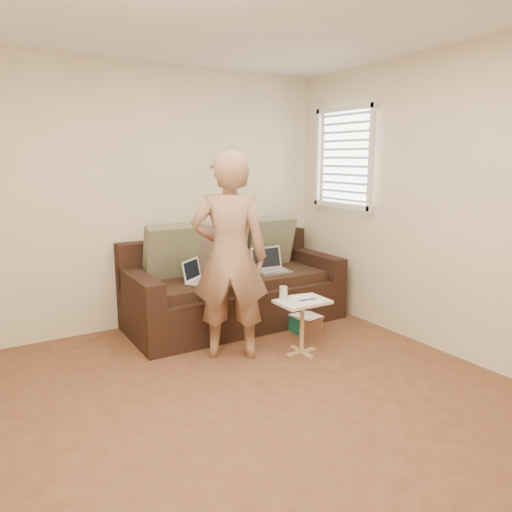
# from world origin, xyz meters

# --- Properties ---
(floor) EXTENTS (4.50, 4.50, 0.00)m
(floor) POSITION_xyz_m (0.00, 0.00, 0.00)
(floor) COLOR #572D20
(floor) RESTS_ON ground
(wall_back) EXTENTS (4.00, 0.00, 4.00)m
(wall_back) POSITION_xyz_m (0.00, 2.25, 1.30)
(wall_back) COLOR beige
(wall_back) RESTS_ON ground
(wall_right) EXTENTS (0.00, 4.50, 4.50)m
(wall_right) POSITION_xyz_m (2.00, 0.00, 1.30)
(wall_right) COLOR beige
(wall_right) RESTS_ON ground
(window_blinds) EXTENTS (0.12, 0.88, 1.08)m
(window_blinds) POSITION_xyz_m (1.95, 1.50, 1.70)
(window_blinds) COLOR white
(window_blinds) RESTS_ON wall_right
(sofa) EXTENTS (2.20, 0.95, 0.85)m
(sofa) POSITION_xyz_m (0.78, 1.77, 0.42)
(sofa) COLOR black
(sofa) RESTS_ON ground
(pillow_left) EXTENTS (0.55, 0.29, 0.57)m
(pillow_left) POSITION_xyz_m (0.18, 1.97, 0.79)
(pillow_left) COLOR #63694D
(pillow_left) RESTS_ON sofa
(pillow_mid) EXTENTS (0.55, 0.27, 0.57)m
(pillow_mid) POSITION_xyz_m (0.73, 1.99, 0.79)
(pillow_mid) COLOR #765F54
(pillow_mid) RESTS_ON sofa
(pillow_right) EXTENTS (0.55, 0.28, 0.57)m
(pillow_right) POSITION_xyz_m (1.33, 1.98, 0.79)
(pillow_right) COLOR #63694D
(pillow_right) RESTS_ON sofa
(laptop_silver) EXTENTS (0.37, 0.28, 0.24)m
(laptop_silver) POSITION_xyz_m (1.17, 1.66, 0.52)
(laptop_silver) COLOR #B7BABC
(laptop_silver) RESTS_ON sofa
(laptop_white) EXTENTS (0.37, 0.35, 0.22)m
(laptop_white) POSITION_xyz_m (0.36, 1.68, 0.52)
(laptop_white) COLOR white
(laptop_white) RESTS_ON sofa
(person) EXTENTS (0.78, 0.71, 1.77)m
(person) POSITION_xyz_m (0.33, 1.05, 0.88)
(person) COLOR #946751
(person) RESTS_ON ground
(side_table) EXTENTS (0.44, 0.31, 0.49)m
(side_table) POSITION_xyz_m (0.89, 0.77, 0.24)
(side_table) COLOR silver
(side_table) RESTS_ON ground
(drinking_glass) EXTENTS (0.07, 0.07, 0.12)m
(drinking_glass) POSITION_xyz_m (0.76, 0.87, 0.55)
(drinking_glass) COLOR silver
(drinking_glass) RESTS_ON side_table
(scissors) EXTENTS (0.18, 0.11, 0.02)m
(scissors) POSITION_xyz_m (0.92, 0.74, 0.49)
(scissors) COLOR silver
(scissors) RESTS_ON side_table
(paper_on_table) EXTENTS (0.25, 0.33, 0.00)m
(paper_on_table) POSITION_xyz_m (0.94, 0.79, 0.49)
(paper_on_table) COLOR white
(paper_on_table) RESTS_ON side_table
(striped_box) EXTENTS (0.27, 0.27, 0.17)m
(striped_box) POSITION_xyz_m (1.25, 1.20, 0.09)
(striped_box) COLOR red
(striped_box) RESTS_ON ground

